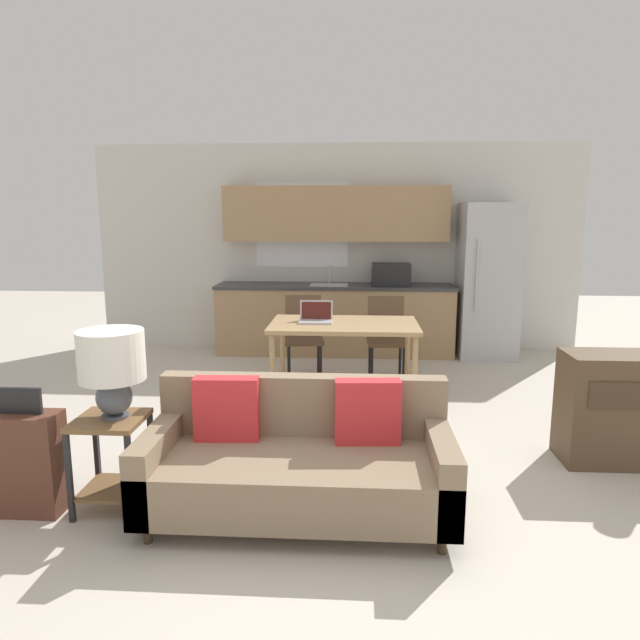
{
  "coord_description": "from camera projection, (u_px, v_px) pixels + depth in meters",
  "views": [
    {
      "loc": [
        0.26,
        -3.01,
        1.79
      ],
      "look_at": [
        -0.02,
        1.5,
        0.95
      ],
      "focal_mm": 32.0,
      "sensor_mm": 36.0,
      "label": 1
    }
  ],
  "objects": [
    {
      "name": "ground_plane",
      "position": [
        307.0,
        528.0,
        3.3
      ],
      "size": [
        20.0,
        20.0,
        0.0
      ],
      "primitive_type": "plane",
      "color": "beige"
    },
    {
      "name": "wall_back",
      "position": [
        335.0,
        248.0,
        7.59
      ],
      "size": [
        6.4,
        0.07,
        2.7
      ],
      "color": "silver",
      "rests_on": "ground_plane"
    },
    {
      "name": "kitchen_counter",
      "position": [
        336.0,
        289.0,
        7.39
      ],
      "size": [
        3.05,
        0.65,
        2.15
      ],
      "color": "tan",
      "rests_on": "ground_plane"
    },
    {
      "name": "refrigerator",
      "position": [
        487.0,
        281.0,
        7.16
      ],
      "size": [
        0.7,
        0.71,
        1.93
      ],
      "color": "#B7BABC",
      "rests_on": "ground_plane"
    },
    {
      "name": "dining_table",
      "position": [
        344.0,
        330.0,
        5.49
      ],
      "size": [
        1.41,
        0.86,
        0.76
      ],
      "color": "tan",
      "rests_on": "ground_plane"
    },
    {
      "name": "couch",
      "position": [
        299.0,
        460.0,
        3.45
      ],
      "size": [
        1.81,
        0.8,
        0.8
      ],
      "color": "#3D2D1E",
      "rests_on": "ground_plane"
    },
    {
      "name": "side_table",
      "position": [
        111.0,
        449.0,
        3.46
      ],
      "size": [
        0.4,
        0.4,
        0.58
      ],
      "color": "brown",
      "rests_on": "ground_plane"
    },
    {
      "name": "table_lamp",
      "position": [
        112.0,
        363.0,
        3.38
      ],
      "size": [
        0.39,
        0.39,
        0.54
      ],
      "color": "#4C515B",
      "rests_on": "side_table"
    },
    {
      "name": "credenza",
      "position": [
        626.0,
        408.0,
        4.12
      ],
      "size": [
        0.91,
        0.42,
        0.81
      ],
      "color": "brown",
      "rests_on": "ground_plane"
    },
    {
      "name": "dining_chair_far_left",
      "position": [
        304.0,
        333.0,
        6.33
      ],
      "size": [
        0.47,
        0.47,
        0.9
      ],
      "rotation": [
        0.0,
        0.0,
        0.13
      ],
      "color": "brown",
      "rests_on": "ground_plane"
    },
    {
      "name": "dining_chair_far_right",
      "position": [
        386.0,
        334.0,
        6.26
      ],
      "size": [
        0.44,
        0.44,
        0.9
      ],
      "rotation": [
        0.0,
        0.0,
        0.04
      ],
      "color": "brown",
      "rests_on": "ground_plane"
    },
    {
      "name": "laptop",
      "position": [
        316.0,
        317.0,
        5.53
      ],
      "size": [
        0.32,
        0.25,
        0.2
      ],
      "rotation": [
        0.0,
        0.0,
        -0.0
      ],
      "color": "#B7BABC",
      "rests_on": "dining_table"
    },
    {
      "name": "suitcase",
      "position": [
        26.0,
        462.0,
        3.43
      ],
      "size": [
        0.43,
        0.22,
        0.79
      ],
      "color": "brown",
      "rests_on": "ground_plane"
    }
  ]
}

